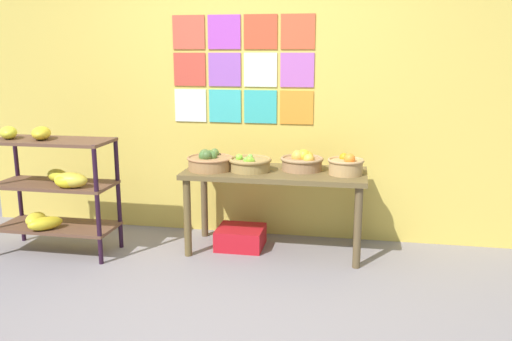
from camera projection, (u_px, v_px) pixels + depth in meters
name	position (u px, v px, depth m)	size (l,w,h in m)	color
ground	(199.00, 321.00, 3.28)	(9.36, 9.36, 0.00)	gray
back_wall_with_art	(252.00, 86.00, 4.63)	(5.11, 0.07, 2.67)	gold
banana_shelf_unit	(52.00, 183.00, 4.28)	(0.95, 0.47, 1.05)	black
display_table	(275.00, 182.00, 4.32)	(1.47, 0.61, 0.68)	brown
fruit_basket_centre	(302.00, 162.00, 4.32)	(0.35, 0.35, 0.17)	#9A724C
fruit_basket_back_right	(210.00, 161.00, 4.34)	(0.38, 0.38, 0.16)	#9D7245
fruit_basket_right	(250.00, 163.00, 4.29)	(0.35, 0.35, 0.14)	olive
fruit_basket_left	(346.00, 165.00, 4.17)	(0.29, 0.29, 0.17)	tan
produce_crate_under_table	(241.00, 237.00, 4.51)	(0.39, 0.36, 0.17)	red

